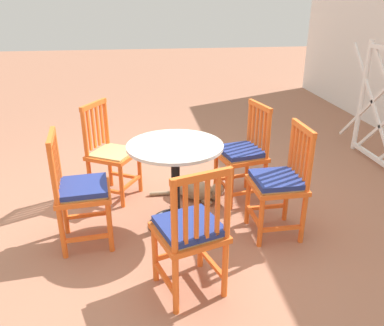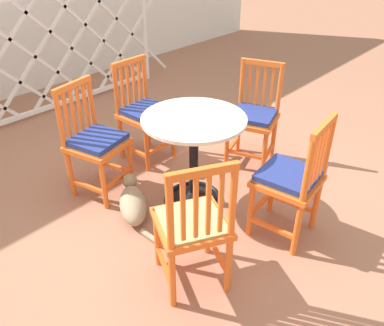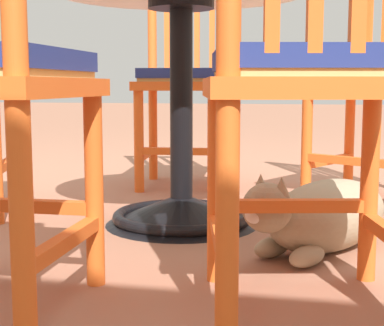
% 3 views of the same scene
% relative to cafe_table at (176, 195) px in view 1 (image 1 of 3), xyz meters
% --- Properties ---
extents(ground_plane, '(24.00, 24.00, 0.00)m').
position_rel_cafe_table_xyz_m(ground_plane, '(-0.02, -0.10, -0.28)').
color(ground_plane, '#A36B51').
extents(cafe_table, '(0.76, 0.76, 0.73)m').
position_rel_cafe_table_xyz_m(cafe_table, '(0.00, 0.00, 0.00)').
color(cafe_table, black).
rests_on(cafe_table, ground_plane).
extents(orange_chair_tucked_in, '(0.44, 0.44, 0.91)m').
position_rel_cafe_table_xyz_m(orange_chair_tucked_in, '(0.15, -0.73, 0.16)').
color(orange_chair_tucked_in, orange).
rests_on(orange_chair_tucked_in, ground_plane).
extents(orange_chair_at_corner, '(0.51, 0.51, 0.91)m').
position_rel_cafe_table_xyz_m(orange_chair_at_corner, '(0.81, 0.02, 0.16)').
color(orange_chair_at_corner, orange).
rests_on(orange_chair_at_corner, ground_plane).
extents(orange_chair_facing_out, '(0.41, 0.41, 0.91)m').
position_rel_cafe_table_xyz_m(orange_chair_facing_out, '(0.22, 0.79, 0.16)').
color(orange_chair_facing_out, orange).
rests_on(orange_chair_facing_out, ground_plane).
extents(orange_chair_near_fence, '(0.48, 0.48, 0.91)m').
position_rel_cafe_table_xyz_m(orange_chair_near_fence, '(-0.41, 0.66, 0.16)').
color(orange_chair_near_fence, orange).
rests_on(orange_chair_near_fence, ground_plane).
extents(orange_chair_by_planter, '(0.54, 0.54, 0.91)m').
position_rel_cafe_table_xyz_m(orange_chair_by_planter, '(-0.62, -0.55, 0.15)').
color(orange_chair_by_planter, orange).
rests_on(orange_chair_by_planter, ground_plane).
extents(tabby_cat, '(0.42, 0.69, 0.23)m').
position_rel_cafe_table_xyz_m(tabby_cat, '(-0.43, 0.24, -0.19)').
color(tabby_cat, '#9E896B').
rests_on(tabby_cat, ground_plane).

